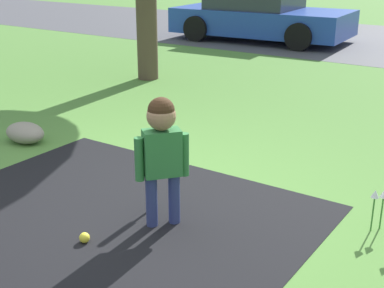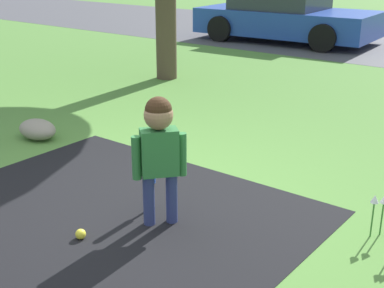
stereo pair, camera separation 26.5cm
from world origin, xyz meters
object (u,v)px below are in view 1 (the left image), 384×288
at_px(baseball_bat, 152,170).
at_px(parked_car, 260,16).
at_px(child, 162,144).
at_px(sports_ball, 84,238).

xyz_separation_m(baseball_bat, parked_car, (-3.43, 8.52, 0.21)).
height_order(baseball_bat, parked_car, parked_car).
bearing_deg(child, baseball_bat, 94.08).
height_order(baseball_bat, sports_ball, baseball_bat).
xyz_separation_m(baseball_bat, sports_ball, (-0.08, -0.72, -0.31)).
distance_m(child, baseball_bat, 0.43).
bearing_deg(baseball_bat, sports_ball, -96.26).
distance_m(child, parked_car, 9.42).
xyz_separation_m(child, baseball_bat, (-0.23, 0.16, -0.32)).
distance_m(child, sports_ball, 0.89).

